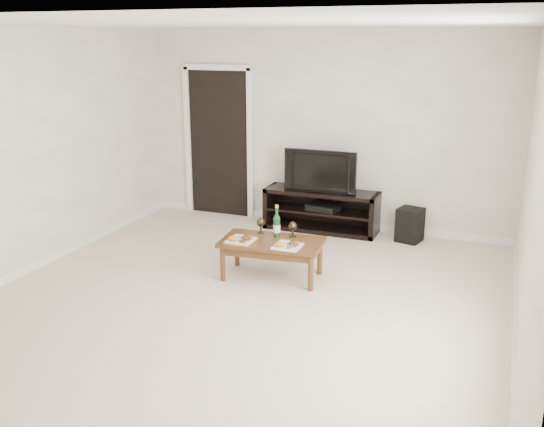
% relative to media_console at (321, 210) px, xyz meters
% --- Properties ---
extents(floor, '(5.50, 5.50, 0.00)m').
position_rel_media_console_xyz_m(floor, '(-0.06, -2.50, -0.28)').
color(floor, beige).
rests_on(floor, ground).
extents(back_wall, '(5.00, 0.04, 2.60)m').
position_rel_media_console_xyz_m(back_wall, '(-0.06, 0.27, 1.02)').
color(back_wall, white).
rests_on(back_wall, ground).
extents(ceiling, '(5.00, 5.50, 0.04)m').
position_rel_media_console_xyz_m(ceiling, '(-0.06, -2.50, 2.35)').
color(ceiling, white).
rests_on(ceiling, back_wall).
extents(doorway, '(0.90, 0.02, 2.05)m').
position_rel_media_console_xyz_m(doorway, '(-1.61, 0.24, 0.75)').
color(doorway, black).
rests_on(doorway, ground).
extents(media_console, '(1.51, 0.45, 0.55)m').
position_rel_media_console_xyz_m(media_console, '(0.00, 0.00, 0.00)').
color(media_console, black).
rests_on(media_console, ground).
extents(television, '(0.96, 0.13, 0.55)m').
position_rel_media_console_xyz_m(television, '(0.00, 0.00, 0.55)').
color(television, black).
rests_on(television, media_console).
extents(av_receiver, '(0.44, 0.36, 0.08)m').
position_rel_media_console_xyz_m(av_receiver, '(0.03, -0.01, 0.05)').
color(av_receiver, black).
rests_on(av_receiver, media_console).
extents(subwoofer, '(0.35, 0.35, 0.43)m').
position_rel_media_console_xyz_m(subwoofer, '(1.17, -0.03, -0.06)').
color(subwoofer, black).
rests_on(subwoofer, ground).
extents(coffee_table, '(1.12, 0.69, 0.42)m').
position_rel_media_console_xyz_m(coffee_table, '(-0.00, -1.78, -0.07)').
color(coffee_table, '#572F18').
rests_on(coffee_table, ground).
extents(plate_left, '(0.27, 0.27, 0.07)m').
position_rel_media_console_xyz_m(plate_left, '(-0.30, -1.92, 0.18)').
color(plate_left, white).
rests_on(plate_left, coffee_table).
extents(plate_right, '(0.27, 0.27, 0.07)m').
position_rel_media_console_xyz_m(plate_right, '(0.22, -1.92, 0.18)').
color(plate_right, white).
rests_on(plate_right, coffee_table).
extents(wine_bottle, '(0.07, 0.07, 0.35)m').
position_rel_media_console_xyz_m(wine_bottle, '(-0.01, -1.63, 0.32)').
color(wine_bottle, '#0F391A').
rests_on(wine_bottle, coffee_table).
extents(goblet_left, '(0.09, 0.09, 0.17)m').
position_rel_media_console_xyz_m(goblet_left, '(-0.21, -1.58, 0.23)').
color(goblet_left, '#35281D').
rests_on(goblet_left, coffee_table).
extents(goblet_right, '(0.09, 0.09, 0.17)m').
position_rel_media_console_xyz_m(goblet_right, '(0.16, -1.59, 0.23)').
color(goblet_right, '#35281D').
rests_on(goblet_right, coffee_table).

